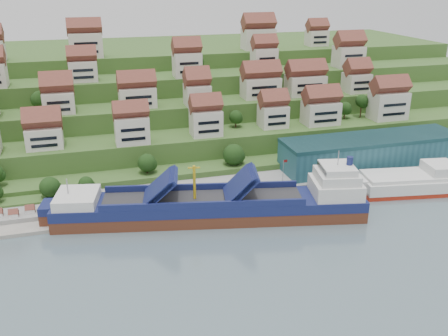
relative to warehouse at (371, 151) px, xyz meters
name	(u,v)px	position (x,y,z in m)	size (l,w,h in m)	color
ground	(236,213)	(-52.00, -17.00, -7.20)	(300.00, 300.00, 0.00)	slate
quay	(282,181)	(-32.00, -2.00, -6.10)	(180.00, 14.00, 2.20)	gray
pebble_beach	(16,219)	(-110.00, -5.00, -6.70)	(45.00, 20.00, 1.00)	gray
hillside	(168,94)	(-52.00, 86.55, 3.46)	(260.00, 128.00, 31.00)	#2D4C1E
hillside_village	(194,85)	(-49.70, 42.11, 16.60)	(155.83, 64.35, 29.43)	beige
hillside_trees	(177,118)	(-59.38, 26.81, 8.85)	(132.00, 62.06, 31.45)	#1D3E14
warehouse	(371,151)	(0.00, 0.00, 0.00)	(60.00, 15.00, 10.00)	#245763
flagpole	(283,170)	(-33.89, -7.00, -0.32)	(1.28, 0.16, 8.00)	gray
beach_huts	(6,216)	(-112.00, -6.25, -5.10)	(14.40, 3.70, 2.20)	white
cargo_ship	(219,206)	(-57.12, -18.72, -3.75)	(83.30, 29.44, 18.34)	#542A19
second_ship	(415,182)	(4.78, -17.87, -4.39)	(33.61, 16.81, 9.32)	maroon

